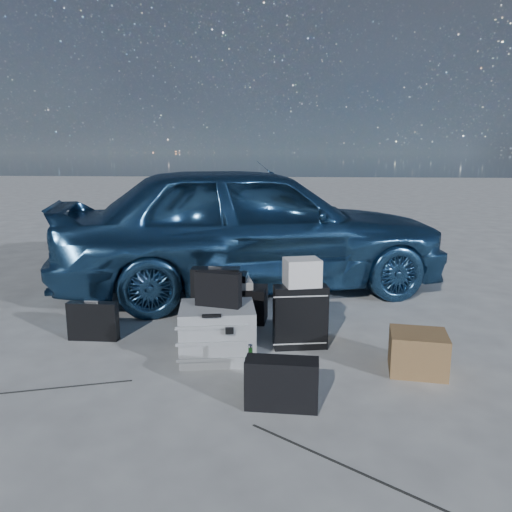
% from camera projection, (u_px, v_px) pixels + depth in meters
% --- Properties ---
extents(ground, '(60.00, 60.00, 0.00)m').
position_uv_depth(ground, '(229.00, 370.00, 3.68)').
color(ground, silver).
rests_on(ground, ground).
extents(car, '(4.69, 3.01, 1.49)m').
position_uv_depth(car, '(252.00, 227.00, 5.69)').
color(car, '#2F5D8A').
rests_on(car, ground).
extents(pelican_case, '(0.64, 0.56, 0.42)m').
position_uv_depth(pelican_case, '(217.00, 332.00, 3.87)').
color(pelican_case, '#ABAFB1').
rests_on(pelican_case, ground).
extents(laptop_bag, '(0.37, 0.16, 0.27)m').
position_uv_depth(laptop_bag, '(218.00, 289.00, 3.81)').
color(laptop_bag, black).
rests_on(laptop_bag, pelican_case).
extents(briefcase, '(0.43, 0.10, 0.33)m').
position_uv_depth(briefcase, '(93.00, 321.00, 4.25)').
color(briefcase, black).
rests_on(briefcase, ground).
extents(suitcase_left, '(0.44, 0.18, 0.56)m').
position_uv_depth(suitcase_left, '(216.00, 298.00, 4.51)').
color(suitcase_left, black).
rests_on(suitcase_left, ground).
extents(suitcase_right, '(0.46, 0.23, 0.52)m').
position_uv_depth(suitcase_right, '(300.00, 317.00, 4.06)').
color(suitcase_right, black).
rests_on(suitcase_right, ground).
extents(white_carton, '(0.32, 0.29, 0.22)m').
position_uv_depth(white_carton, '(302.00, 272.00, 4.00)').
color(white_carton, silver).
rests_on(white_carton, suitcase_right).
extents(duffel_bag, '(0.68, 0.32, 0.33)m').
position_uv_depth(duffel_bag, '(232.00, 303.00, 4.75)').
color(duffel_bag, black).
rests_on(duffel_bag, ground).
extents(flat_box_white, '(0.46, 0.39, 0.07)m').
position_uv_depth(flat_box_white, '(230.00, 283.00, 4.70)').
color(flat_box_white, silver).
rests_on(flat_box_white, duffel_bag).
extents(flat_box_black, '(0.31, 0.22, 0.07)m').
position_uv_depth(flat_box_black, '(231.00, 277.00, 4.67)').
color(flat_box_black, black).
rests_on(flat_box_black, flat_box_white).
extents(kraft_bag, '(0.37, 0.29, 0.44)m').
position_uv_depth(kraft_bag, '(306.00, 312.00, 4.31)').
color(kraft_bag, '#A78648').
rests_on(kraft_bag, ground).
extents(cardboard_box, '(0.44, 0.39, 0.30)m').
position_uv_depth(cardboard_box, '(418.00, 352.00, 3.63)').
color(cardboard_box, olive).
rests_on(cardboard_box, ground).
extents(messenger_bag, '(0.46, 0.19, 0.32)m').
position_uv_depth(messenger_bag, '(282.00, 384.00, 3.12)').
color(messenger_bag, black).
rests_on(messenger_bag, ground).
extents(green_bottle, '(0.09, 0.09, 0.30)m').
position_uv_depth(green_bottle, '(250.00, 368.00, 3.37)').
color(green_bottle, black).
rests_on(green_bottle, ground).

